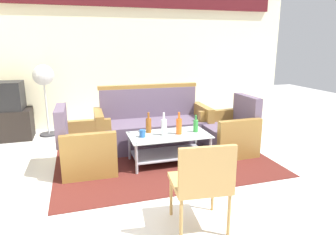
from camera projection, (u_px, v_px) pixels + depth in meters
ground_plane at (192, 185)px, 3.53m from camera, size 14.00×14.00×0.00m
wall_back at (137, 51)px, 6.00m from camera, size 6.52×0.19×2.80m
rug at (164, 160)px, 4.27m from camera, size 2.95×2.08×0.01m
couch at (153, 127)px, 4.80m from camera, size 1.81×0.78×0.96m
armchair_left at (86, 149)px, 3.89m from camera, size 0.71×0.77×0.85m
armchair_right at (230, 134)px, 4.53m from camera, size 0.72×0.78×0.85m
coffee_table at (169, 144)px, 4.13m from camera, size 1.10×0.60×0.40m
bottle_clear at (164, 127)px, 4.03m from camera, size 0.08×0.08×0.32m
bottle_orange at (179, 126)px, 4.08m from camera, size 0.08×0.08×0.31m
bottle_brown at (149, 125)px, 4.16m from camera, size 0.08×0.08×0.29m
bottle_green at (196, 125)px, 4.19m from camera, size 0.07×0.07×0.24m
cup at (142, 133)px, 3.97m from camera, size 0.08×0.08×0.10m
tv_stand at (7, 125)px, 5.14m from camera, size 0.80×0.50×0.52m
television at (4, 96)px, 5.02m from camera, size 0.62×0.47×0.48m
pedestal_fan at (44, 79)px, 5.19m from camera, size 0.36×0.36×1.27m
wicker_chair at (202, 180)px, 2.55m from camera, size 0.53×0.53×0.84m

